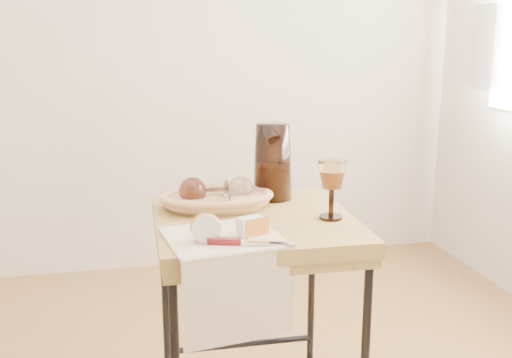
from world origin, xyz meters
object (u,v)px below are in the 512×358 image
object	(u,v)px
goblet_lying_b	(233,192)
table_knife	(248,242)
pitcher	(273,162)
bread_basket	(217,201)
tea_towel	(223,237)
wine_goblet	(332,189)
apple_half	(206,227)
side_table	(255,331)
goblet_lying_a	(207,190)

from	to	relation	value
goblet_lying_b	table_knife	size ratio (longest dim) A/B	0.60
pitcher	table_knife	xyz separation A→B (m)	(-0.18, -0.43, -0.11)
bread_basket	table_knife	distance (m)	0.36
tea_towel	table_knife	bearing A→B (deg)	-65.59
wine_goblet	apple_half	size ratio (longest dim) A/B	2.18
tea_towel	goblet_lying_b	bearing A→B (deg)	66.28
tea_towel	pitcher	xyz separation A→B (m)	(0.23, 0.35, 0.12)
goblet_lying_b	table_knife	bearing A→B (deg)	-141.21
goblet_lying_b	apple_half	bearing A→B (deg)	-160.04
side_table	apple_half	distance (m)	0.48
goblet_lying_b	goblet_lying_a	bearing A→B (deg)	109.84
pitcher	goblet_lying_a	bearing A→B (deg)	175.54
goblet_lying_a	table_knife	xyz separation A→B (m)	(0.05, -0.38, -0.04)
bread_basket	apple_half	xyz separation A→B (m)	(-0.08, -0.31, 0.02)
goblet_lying_a	table_knife	distance (m)	0.38
wine_goblet	apple_half	bearing A→B (deg)	-162.04
pitcher	apple_half	xyz separation A→B (m)	(-0.28, -0.38, -0.08)
tea_towel	apple_half	world-z (taller)	apple_half
goblet_lying_b	apple_half	size ratio (longest dim) A/B	1.63
bread_basket	apple_half	world-z (taller)	apple_half
table_knife	goblet_lying_b	bearing A→B (deg)	103.11
bread_basket	goblet_lying_a	xyz separation A→B (m)	(-0.03, 0.01, 0.03)
goblet_lying_a	pitcher	xyz separation A→B (m)	(0.22, 0.06, 0.07)
side_table	bread_basket	bearing A→B (deg)	127.50
wine_goblet	goblet_lying_b	bearing A→B (deg)	147.24
side_table	goblet_lying_a	distance (m)	0.46
apple_half	goblet_lying_a	bearing A→B (deg)	85.75
wine_goblet	table_knife	bearing A→B (deg)	-148.11
goblet_lying_a	tea_towel	bearing A→B (deg)	89.27
side_table	pitcher	distance (m)	0.54
tea_towel	wine_goblet	bearing A→B (deg)	8.97
pitcher	apple_half	bearing A→B (deg)	-144.54
wine_goblet	pitcher	bearing A→B (deg)	113.34
apple_half	table_knife	world-z (taller)	apple_half
apple_half	tea_towel	bearing A→B (deg)	33.30
table_knife	goblet_lying_a	bearing A→B (deg)	114.59
pitcher	bread_basket	bearing A→B (deg)	-178.92
bread_basket	goblet_lying_a	size ratio (longest dim) A/B	2.23
side_table	tea_towel	distance (m)	0.42
side_table	tea_towel	world-z (taller)	tea_towel
tea_towel	pitcher	world-z (taller)	pitcher
wine_goblet	table_knife	world-z (taller)	wine_goblet
goblet_lying_a	table_knife	bearing A→B (deg)	96.94
pitcher	wine_goblet	bearing A→B (deg)	-85.16
pitcher	wine_goblet	size ratio (longest dim) A/B	1.62
tea_towel	bread_basket	distance (m)	0.29
side_table	wine_goblet	distance (m)	0.51
table_knife	apple_half	bearing A→B (deg)	169.24
side_table	apple_half	world-z (taller)	apple_half
goblet_lying_b	wine_goblet	distance (m)	0.31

